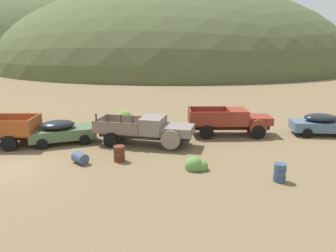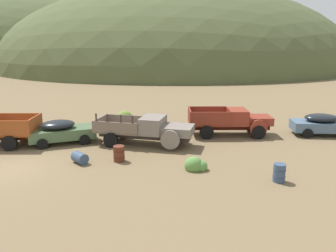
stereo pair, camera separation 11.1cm
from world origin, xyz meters
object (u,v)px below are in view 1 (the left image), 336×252
(car_chalk_blue, at_px, (326,124))
(oil_drum_foreground, at_px, (280,173))
(oil_drum_spare, at_px, (119,154))
(car_weathered_green, at_px, (64,131))
(oil_drum_tipped, at_px, (80,158))
(truck_primer_gray, at_px, (151,130))
(truck_rust_red, at_px, (235,121))

(car_chalk_blue, distance_m, oil_drum_foreground, 10.16)
(oil_drum_foreground, height_order, oil_drum_spare, oil_drum_foreground)
(oil_drum_spare, bearing_deg, car_chalk_blue, 14.94)
(car_weathered_green, distance_m, oil_drum_tipped, 4.35)
(truck_primer_gray, xyz_separation_m, oil_drum_tipped, (-4.12, -2.99, -0.71))
(truck_rust_red, bearing_deg, oil_drum_spare, -145.04)
(car_chalk_blue, height_order, oil_drum_spare, car_chalk_blue)
(car_chalk_blue, relative_size, oil_drum_foreground, 5.56)
(truck_primer_gray, bearing_deg, oil_drum_tipped, -124.56)
(oil_drum_tipped, bearing_deg, truck_primer_gray, 35.97)
(car_weathered_green, relative_size, oil_drum_tipped, 4.33)
(car_weathered_green, height_order, oil_drum_tipped, car_weathered_green)
(truck_rust_red, relative_size, oil_drum_tipped, 5.51)
(truck_rust_red, distance_m, oil_drum_foreground, 8.30)
(oil_drum_tipped, bearing_deg, truck_rust_red, 24.81)
(truck_rust_red, bearing_deg, oil_drum_tipped, -150.05)
(oil_drum_foreground, xyz_separation_m, oil_drum_tipped, (-10.00, 3.53, -0.14))
(car_chalk_blue, xyz_separation_m, oil_drum_spare, (-14.64, -3.91, -0.37))
(car_weathered_green, height_order, oil_drum_spare, car_weathered_green)
(truck_rust_red, relative_size, car_chalk_blue, 1.20)
(oil_drum_foreground, bearing_deg, oil_drum_tipped, 160.54)
(truck_primer_gray, bearing_deg, oil_drum_spare, -104.68)
(car_weathered_green, xyz_separation_m, oil_drum_spare, (3.75, -3.91, -0.37))
(car_chalk_blue, bearing_deg, oil_drum_spare, -154.30)
(car_chalk_blue, distance_m, oil_drum_tipped, 17.28)
(oil_drum_spare, bearing_deg, truck_primer_gray, 55.86)
(truck_primer_gray, distance_m, oil_drum_spare, 3.54)
(oil_drum_foreground, bearing_deg, car_weathered_green, 146.94)
(truck_rust_red, distance_m, car_chalk_blue, 6.59)
(car_weathered_green, xyz_separation_m, truck_rust_red, (11.85, 0.73, 0.20))
(truck_primer_gray, height_order, oil_drum_tipped, truck_primer_gray)
(car_weathered_green, xyz_separation_m, car_chalk_blue, (18.39, -0.00, 0.00))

